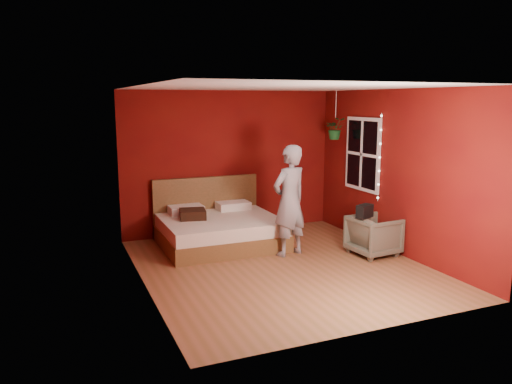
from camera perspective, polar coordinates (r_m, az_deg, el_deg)
name	(u,v)px	position (r m, az deg, el deg)	size (l,w,h in m)	color
floor	(282,267)	(7.45, 2.96, -8.53)	(4.50, 4.50, 0.00)	brown
room_walls	(283,154)	(7.09, 3.09, 4.41)	(4.04, 4.54, 2.62)	#68120B
window	(362,154)	(8.87, 12.06, 4.24)	(0.05, 0.97, 1.27)	white
fairy_lights	(380,157)	(8.43, 13.95, 3.85)	(0.04, 0.04, 1.45)	silver
bed	(219,229)	(8.50, -4.31, -4.20)	(1.94, 1.65, 1.07)	brown
person	(290,201)	(7.81, 3.85, -1.00)	(0.64, 0.42, 1.75)	gray
armchair	(374,235)	(8.14, 13.31, -4.86)	(0.67, 0.69, 0.63)	#5A5947
handbag	(365,211)	(7.90, 12.32, -2.15)	(0.29, 0.14, 0.21)	black
throw_pillow	(193,214)	(8.36, -7.25, -2.52)	(0.42, 0.42, 0.15)	#331D11
hanging_plant	(335,129)	(9.11, 9.05, 7.17)	(0.44, 0.41, 0.87)	silver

